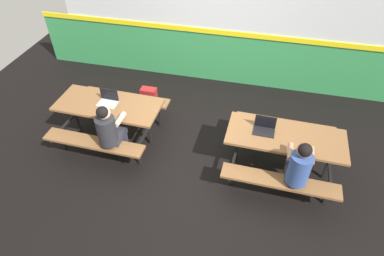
{
  "coord_description": "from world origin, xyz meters",
  "views": [
    {
      "loc": [
        0.94,
        -4.02,
        4.07
      ],
      "look_at": [
        0.0,
        -0.12,
        0.55
      ],
      "focal_mm": 30.77,
      "sensor_mm": 36.0,
      "label": 1
    }
  ],
  "objects_px": {
    "picnic_table_right": "(284,144)",
    "picnic_table_left": "(110,112)",
    "backpack_dark": "(149,98)",
    "student_nearer": "(110,130)",
    "laptop_dark": "(264,128)",
    "student_further": "(298,167)",
    "laptop_silver": "(108,100)"
  },
  "relations": [
    {
      "from": "picnic_table_right",
      "to": "picnic_table_left",
      "type": "bearing_deg",
      "value": 177.88
    },
    {
      "from": "picnic_table_left",
      "to": "backpack_dark",
      "type": "xyz_separation_m",
      "value": [
        0.34,
        1.0,
        -0.36
      ]
    },
    {
      "from": "student_nearer",
      "to": "laptop_dark",
      "type": "bearing_deg",
      "value": 12.17
    },
    {
      "from": "picnic_table_right",
      "to": "student_further",
      "type": "relative_size",
      "value": 1.48
    },
    {
      "from": "student_further",
      "to": "picnic_table_right",
      "type": "bearing_deg",
      "value": 108.08
    },
    {
      "from": "student_nearer",
      "to": "laptop_silver",
      "type": "distance_m",
      "value": 0.67
    },
    {
      "from": "picnic_table_left",
      "to": "laptop_dark",
      "type": "height_order",
      "value": "laptop_dark"
    },
    {
      "from": "picnic_table_left",
      "to": "student_nearer",
      "type": "distance_m",
      "value": 0.64
    },
    {
      "from": "picnic_table_left",
      "to": "backpack_dark",
      "type": "distance_m",
      "value": 1.11
    },
    {
      "from": "picnic_table_left",
      "to": "laptop_silver",
      "type": "relative_size",
      "value": 5.49
    },
    {
      "from": "picnic_table_left",
      "to": "student_nearer",
      "type": "relative_size",
      "value": 1.48
    },
    {
      "from": "student_nearer",
      "to": "laptop_silver",
      "type": "height_order",
      "value": "student_nearer"
    },
    {
      "from": "picnic_table_right",
      "to": "student_further",
      "type": "distance_m",
      "value": 0.61
    },
    {
      "from": "picnic_table_left",
      "to": "laptop_dark",
      "type": "relative_size",
      "value": 5.49
    },
    {
      "from": "picnic_table_right",
      "to": "backpack_dark",
      "type": "bearing_deg",
      "value": 156.93
    },
    {
      "from": "student_nearer",
      "to": "laptop_dark",
      "type": "distance_m",
      "value": 2.38
    },
    {
      "from": "picnic_table_right",
      "to": "student_further",
      "type": "height_order",
      "value": "student_further"
    },
    {
      "from": "student_nearer",
      "to": "laptop_dark",
      "type": "relative_size",
      "value": 3.71
    },
    {
      "from": "backpack_dark",
      "to": "picnic_table_left",
      "type": "bearing_deg",
      "value": -108.86
    },
    {
      "from": "picnic_table_right",
      "to": "student_nearer",
      "type": "xyz_separation_m",
      "value": [
        -2.65,
        -0.45,
        0.13
      ]
    },
    {
      "from": "picnic_table_right",
      "to": "student_further",
      "type": "xyz_separation_m",
      "value": [
        0.18,
        -0.56,
        0.13
      ]
    },
    {
      "from": "student_further",
      "to": "picnic_table_left",
      "type": "bearing_deg",
      "value": 167.87
    },
    {
      "from": "student_nearer",
      "to": "student_further",
      "type": "distance_m",
      "value": 2.84
    },
    {
      "from": "picnic_table_right",
      "to": "laptop_silver",
      "type": "bearing_deg",
      "value": 177.15
    },
    {
      "from": "laptop_dark",
      "to": "student_further",
      "type": "bearing_deg",
      "value": -49.52
    },
    {
      "from": "picnic_table_right",
      "to": "laptop_dark",
      "type": "relative_size",
      "value": 5.49
    },
    {
      "from": "picnic_table_left",
      "to": "backpack_dark",
      "type": "relative_size",
      "value": 4.06
    },
    {
      "from": "picnic_table_left",
      "to": "picnic_table_right",
      "type": "relative_size",
      "value": 1.0
    },
    {
      "from": "picnic_table_right",
      "to": "laptop_silver",
      "type": "relative_size",
      "value": 5.49
    },
    {
      "from": "picnic_table_left",
      "to": "laptop_silver",
      "type": "xyz_separation_m",
      "value": [
        -0.01,
        0.04,
        0.21
      ]
    },
    {
      "from": "laptop_dark",
      "to": "student_nearer",
      "type": "bearing_deg",
      "value": -167.83
    },
    {
      "from": "picnic_table_left",
      "to": "student_further",
      "type": "relative_size",
      "value": 1.48
    }
  ]
}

